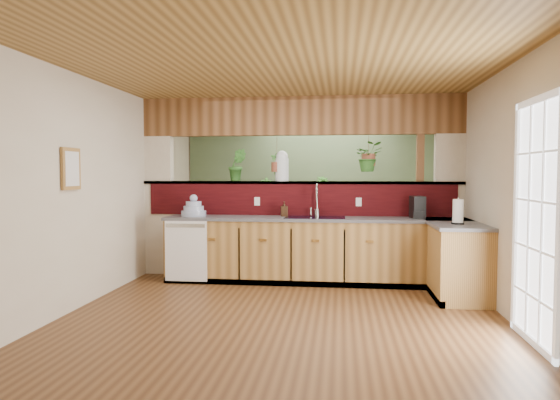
# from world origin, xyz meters

# --- Properties ---
(ground) EXTENTS (4.60, 7.00, 0.01)m
(ground) POSITION_xyz_m (0.00, 0.00, 0.00)
(ground) COLOR #533319
(ground) RESTS_ON ground
(ceiling) EXTENTS (4.60, 7.00, 0.01)m
(ceiling) POSITION_xyz_m (0.00, 0.00, 2.60)
(ceiling) COLOR brown
(ceiling) RESTS_ON ground
(wall_back) EXTENTS (4.60, 0.02, 2.60)m
(wall_back) POSITION_xyz_m (0.00, 3.50, 1.30)
(wall_back) COLOR beige
(wall_back) RESTS_ON ground
(wall_front) EXTENTS (4.60, 0.02, 2.60)m
(wall_front) POSITION_xyz_m (0.00, -3.50, 1.30)
(wall_front) COLOR beige
(wall_front) RESTS_ON ground
(wall_left) EXTENTS (0.02, 7.00, 2.60)m
(wall_left) POSITION_xyz_m (-2.30, 0.00, 1.30)
(wall_left) COLOR beige
(wall_left) RESTS_ON ground
(wall_right) EXTENTS (0.02, 7.00, 2.60)m
(wall_right) POSITION_xyz_m (2.30, 0.00, 1.30)
(wall_right) COLOR beige
(wall_right) RESTS_ON ground
(pass_through_partition) EXTENTS (4.60, 0.21, 2.60)m
(pass_through_partition) POSITION_xyz_m (0.03, 1.35, 1.19)
(pass_through_partition) COLOR beige
(pass_through_partition) RESTS_ON ground
(pass_through_ledge) EXTENTS (4.60, 0.21, 0.04)m
(pass_through_ledge) POSITION_xyz_m (0.00, 1.35, 1.37)
(pass_through_ledge) COLOR brown
(pass_through_ledge) RESTS_ON ground
(header_beam) EXTENTS (4.60, 0.15, 0.55)m
(header_beam) POSITION_xyz_m (0.00, 1.35, 2.33)
(header_beam) COLOR brown
(header_beam) RESTS_ON ground
(sage_backwall) EXTENTS (4.55, 0.02, 2.55)m
(sage_backwall) POSITION_xyz_m (0.00, 3.48, 1.30)
(sage_backwall) COLOR #546B49
(sage_backwall) RESTS_ON ground
(countertop) EXTENTS (4.14, 1.52, 0.90)m
(countertop) POSITION_xyz_m (0.84, 0.87, 0.45)
(countertop) COLOR olive
(countertop) RESTS_ON ground
(dishwasher) EXTENTS (0.58, 0.03, 0.82)m
(dishwasher) POSITION_xyz_m (-1.48, 0.66, 0.46)
(dishwasher) COLOR white
(dishwasher) RESTS_ON ground
(navy_sink) EXTENTS (0.82, 0.50, 0.18)m
(navy_sink) POSITION_xyz_m (0.25, 0.98, 0.82)
(navy_sink) COLOR black
(navy_sink) RESTS_ON countertop
(french_door) EXTENTS (0.06, 1.02, 2.16)m
(french_door) POSITION_xyz_m (2.27, -1.30, 1.05)
(french_door) COLOR white
(french_door) RESTS_ON ground
(framed_print) EXTENTS (0.04, 0.35, 0.45)m
(framed_print) POSITION_xyz_m (-2.27, -0.80, 1.55)
(framed_print) COLOR olive
(framed_print) RESTS_ON wall_left
(faucet) EXTENTS (0.20, 0.20, 0.46)m
(faucet) POSITION_xyz_m (0.26, 1.13, 1.15)
(faucet) COLOR #B7B7B2
(faucet) RESTS_ON countertop
(dish_stack) EXTENTS (0.35, 0.35, 0.31)m
(dish_stack) POSITION_xyz_m (-1.46, 0.98, 1.00)
(dish_stack) COLOR #9BA7C8
(dish_stack) RESTS_ON countertop
(soap_dispenser) EXTENTS (0.11, 0.11, 0.21)m
(soap_dispenser) POSITION_xyz_m (-0.19, 1.10, 1.01)
(soap_dispenser) COLOR #362113
(soap_dispenser) RESTS_ON countertop
(coffee_maker) EXTENTS (0.16, 0.27, 0.30)m
(coffee_maker) POSITION_xyz_m (1.62, 1.00, 1.04)
(coffee_maker) COLOR black
(coffee_maker) RESTS_ON countertop
(paper_towel) EXTENTS (0.15, 0.15, 0.32)m
(paper_towel) POSITION_xyz_m (1.98, 0.26, 1.04)
(paper_towel) COLOR black
(paper_towel) RESTS_ON countertop
(glass_jar) EXTENTS (0.20, 0.20, 0.44)m
(glass_jar) POSITION_xyz_m (-0.25, 1.35, 1.61)
(glass_jar) COLOR silver
(glass_jar) RESTS_ON pass_through_ledge
(ledge_plant_left) EXTENTS (0.30, 0.27, 0.47)m
(ledge_plant_left) POSITION_xyz_m (-0.91, 1.35, 1.62)
(ledge_plant_left) COLOR #2D6422
(ledge_plant_left) RESTS_ON pass_through_ledge
(hanging_plant_a) EXTENTS (0.20, 0.16, 0.53)m
(hanging_plant_a) POSITION_xyz_m (-0.33, 1.35, 1.74)
(hanging_plant_a) COLOR brown
(hanging_plant_a) RESTS_ON header_beam
(hanging_plant_b) EXTENTS (0.41, 0.37, 0.54)m
(hanging_plant_b) POSITION_xyz_m (0.99, 1.35, 1.92)
(hanging_plant_b) COLOR brown
(hanging_plant_b) RESTS_ON header_beam
(shelving_console) EXTENTS (1.62, 0.79, 1.04)m
(shelving_console) POSITION_xyz_m (-0.28, 3.25, 0.50)
(shelving_console) COLOR black
(shelving_console) RESTS_ON ground
(shelf_plant_a) EXTENTS (0.24, 0.19, 0.41)m
(shelf_plant_a) POSITION_xyz_m (-0.76, 3.25, 1.23)
(shelf_plant_a) COLOR #2D6422
(shelf_plant_a) RESTS_ON shelving_console
(shelf_plant_b) EXTENTS (0.30, 0.30, 0.43)m
(shelf_plant_b) POSITION_xyz_m (0.26, 3.25, 1.24)
(shelf_plant_b) COLOR #2D6422
(shelf_plant_b) RESTS_ON shelving_console
(floor_plant) EXTENTS (0.79, 0.75, 0.69)m
(floor_plant) POSITION_xyz_m (0.74, 2.28, 0.34)
(floor_plant) COLOR #2D6422
(floor_plant) RESTS_ON ground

